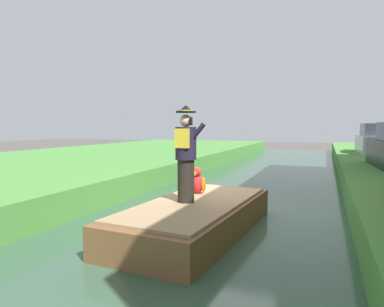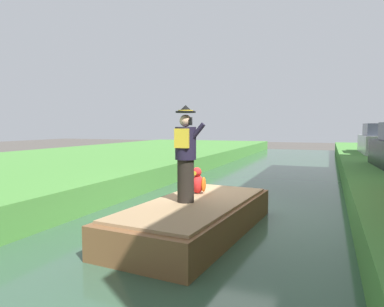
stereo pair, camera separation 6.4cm
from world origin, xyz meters
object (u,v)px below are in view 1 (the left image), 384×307
Objects in this scene: person_pirate at (186,154)px; parrot_plush at (197,182)px; parked_car_silver at (377,141)px; boat at (196,217)px.

parrot_plush is (-0.10, 0.89, -0.68)m from person_pirate.
parked_car_silver is (5.00, 12.71, 0.47)m from parrot_plush.
person_pirate is (-0.16, -0.10, 1.23)m from boat.
person_pirate reaches higher than boat.
parked_car_silver is at bearing 68.54° from parrot_plush.
parked_car_silver reaches higher than parrot_plush.
boat is 1.00m from parrot_plush.
person_pirate is 14.46m from parked_car_silver.
person_pirate is 3.25× the size of parrot_plush.
boat is 1.25m from person_pirate.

